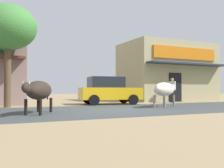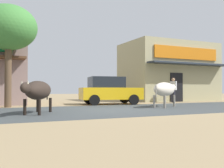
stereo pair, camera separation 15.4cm
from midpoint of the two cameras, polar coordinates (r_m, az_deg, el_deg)
name	(u,v)px [view 1 (the left image)]	position (r m, az deg, el deg)	size (l,w,h in m)	color
ground	(114,110)	(11.58, 0.04, -5.62)	(80.00, 80.00, 0.00)	#9F8760
asphalt_road	(114,110)	(11.58, 0.04, -5.61)	(72.00, 6.25, 0.00)	#3F4546
storefront_right_club	(167,72)	(22.00, 11.67, 2.52)	(7.18, 5.38, 4.60)	tan
roadside_tree	(8,28)	(14.33, -22.04, 11.24)	(2.83, 2.83, 5.13)	brown
parked_hatchback_car	(109,90)	(15.69, -1.02, -1.39)	(3.81, 2.28, 1.64)	gold
cow_near_brown	(39,91)	(10.01, -16.10, -1.39)	(1.64, 2.53, 1.22)	#30261F
cow_far_dark	(165,89)	(13.52, 11.11, -1.16)	(2.59, 2.02, 1.25)	beige
pedestrian_by_shop	(172,88)	(18.31, 12.76, -0.86)	(0.43, 0.61, 1.68)	#262633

